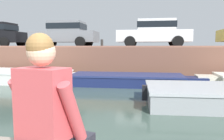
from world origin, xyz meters
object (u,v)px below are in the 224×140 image
Objects in this scene: boat_moored_central_navy at (132,80)px; car_left_inner_grey at (66,33)px; boat_moored_west_white at (19,76)px; car_centre_white at (154,32)px; person_seated_right at (48,114)px; mooring_bollard_mid at (102,43)px.

boat_moored_central_navy is 1.50× the size of car_left_inner_grey.
car_centre_white is (6.57, 3.09, 2.26)m from boat_moored_west_white.
person_seated_right is at bearing -94.60° from car_centre_white.
boat_moored_central_navy is 1.47× the size of car_centre_white.
boat_moored_central_navy is at bearing -35.15° from car_left_inner_grey.
boat_moored_west_white is at bearing -112.18° from car_left_inner_grey.
boat_moored_central_navy is 3.94m from car_centre_white.
boat_moored_west_white is 4.03m from car_left_inner_grey.
car_left_inner_grey is 4.15× the size of person_seated_right.
boat_moored_central_navy is 8.32m from person_seated_right.
mooring_bollard_mid is (3.78, 1.97, 1.65)m from boat_moored_west_white.
mooring_bollard_mid is at bearing 100.50° from person_seated_right.
boat_moored_west_white reaches higher than boat_moored_central_navy.
boat_moored_west_white is at bearing -152.50° from mooring_bollard_mid.
mooring_bollard_mid is 0.46× the size of person_seated_right.
boat_moored_central_navy is at bearing 90.50° from person_seated_right.
boat_moored_west_white is 7.61m from car_centre_white.
mooring_bollard_mid reaches higher than boat_moored_central_navy.
person_seated_right is (4.40, -11.31, -1.29)m from car_left_inner_grey.
mooring_bollard_mid reaches higher than boat_moored_west_white.
car_left_inner_grey is at bearing 144.85° from boat_moored_central_navy.
car_centre_white reaches higher than boat_moored_west_white.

